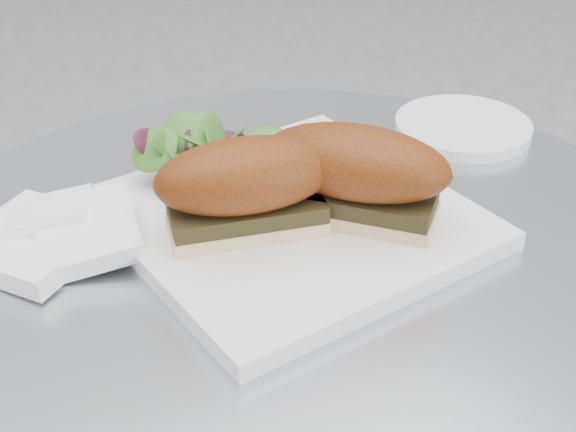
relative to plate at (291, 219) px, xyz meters
The scene contains 6 objects.
plate is the anchor object (origin of this frame).
sandwich_left 0.07m from the plate, 165.34° to the right, with size 0.15×0.09×0.08m.
sandwich_right 0.07m from the plate, 37.42° to the right, with size 0.16×0.16×0.08m.
salad 0.10m from the plate, 115.46° to the left, with size 0.13×0.13×0.05m, color #43802A, non-canonical shape.
napkin 0.19m from the plate, 165.64° to the left, with size 0.13×0.13×0.02m, color white, non-canonical shape.
saucer 0.25m from the plate, 18.48° to the left, with size 0.14×0.14×0.01m, color white.
Camera 1 is at (-0.24, -0.45, 1.10)m, focal length 50.00 mm.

